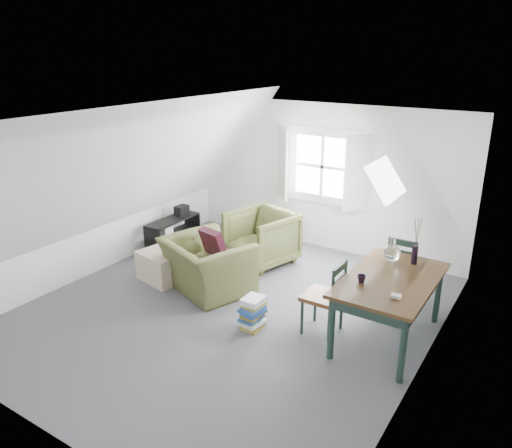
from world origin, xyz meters
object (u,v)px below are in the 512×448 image
Objects in this scene: armchair_near at (208,290)px; magazine_stack at (253,313)px; dining_chair_near at (326,296)px; dining_chair_far at (404,267)px; armchair_far at (261,262)px; media_shelf at (172,236)px; ottoman at (166,265)px; dining_table at (390,286)px.

magazine_stack is (1.12, -0.52, 0.20)m from armchair_near.
dining_chair_near reaches higher than magazine_stack.
armchair_far is at bearing -2.15° from dining_chair_far.
dining_chair_far reaches higher than media_shelf.
ottoman is 1.95m from magazine_stack.
magazine_stack is at bearing -14.46° from ottoman.
dining_table reaches higher than armchair_near.
dining_chair_far reaches higher than armchair_far.
ottoman is 2.71m from dining_chair_near.
dining_chair_far is (2.32, -0.02, 0.50)m from armchair_far.
dining_table is 1.53× the size of media_shelf.
dining_table is at bearing 2.81° from ottoman.
dining_table is 1.13m from dining_chair_far.
ottoman is at bearing -92.25° from dining_chair_near.
dining_chair_near is 0.94m from magazine_stack.
dining_chair_far is 1.46m from dining_chair_near.
dining_chair_far is (3.23, 1.26, 0.27)m from ottoman.
dining_chair_near is (1.92, -0.12, 0.50)m from armchair_near.
armchair_far is (0.13, 1.25, 0.00)m from armchair_near.
dining_chair_far is 1.00× the size of dining_chair_near.
armchair_near is 0.73× the size of dining_table.
magazine_stack reaches higher than armchair_near.
armchair_far is at bearing 54.71° from ottoman.
armchair_far is 2.04m from magazine_stack.
dining_chair_far is (2.46, 1.23, 0.50)m from armchair_near.
armchair_far is 0.59× the size of dining_table.
magazine_stack is at bearing -158.34° from dining_table.
media_shelf is (-0.72, 0.94, 0.02)m from ottoman.
media_shelf is at bearing -151.97° from armchair_far.
dining_chair_near is at bearing -15.51° from media_shelf.
dining_chair_near is (2.69, -0.10, 0.27)m from ottoman.
armchair_near is 1.23× the size of armchair_far.
armchair_far is 1.59m from ottoman.
dining_chair_far is at bearing 6.06° from media_shelf.
ottoman is at bearing 22.27° from armchair_near.
dining_table reaches higher than ottoman.
dining_chair_far is 2.35× the size of magazine_stack.
dining_chair_far is at bearing 21.35° from ottoman.
dining_table reaches higher than magazine_stack.
dining_chair_near is at bearing -161.28° from dining_table.
media_shelf is (-4.11, 0.77, -0.46)m from dining_table.
ottoman is (-0.77, -0.03, 0.22)m from armchair_near.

